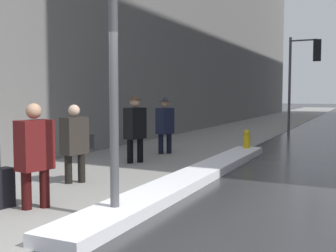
{
  "coord_description": "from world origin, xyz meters",
  "views": [
    {
      "loc": [
        3.18,
        -3.69,
        1.68
      ],
      "look_at": [
        -0.4,
        4.0,
        1.05
      ],
      "focal_mm": 45.0,
      "sensor_mm": 36.0,
      "label": 1
    }
  ],
  "objects": [
    {
      "name": "pedestrian_nearside",
      "position": [
        -1.15,
        1.0,
        0.87
      ],
      "size": [
        0.39,
        0.56,
        1.56
      ],
      "rotation": [
        0.0,
        0.0,
        -1.78
      ],
      "color": "#340C0C",
      "rests_on": "ground"
    },
    {
      "name": "sidewalk_slab",
      "position": [
        -2.0,
        15.0,
        0.01
      ],
      "size": [
        4.0,
        80.0,
        0.01
      ],
      "color": "gray",
      "rests_on": "ground"
    },
    {
      "name": "pedestrian_with_shoulder_bag",
      "position": [
        -1.74,
        2.72,
        0.83
      ],
      "size": [
        0.38,
        0.72,
        1.5
      ],
      "rotation": [
        0.0,
        0.0,
        -1.78
      ],
      "color": "black",
      "rests_on": "ground"
    },
    {
      "name": "pedestrian_in_glasses",
      "position": [
        -1.88,
        5.26,
        0.93
      ],
      "size": [
        0.41,
        0.58,
        1.71
      ],
      "rotation": [
        0.0,
        0.0,
        -1.78
      ],
      "color": "black",
      "rests_on": "ground"
    },
    {
      "name": "rolling_suitcase",
      "position": [
        -1.64,
        0.8,
        0.3
      ],
      "size": [
        0.29,
        0.4,
        0.95
      ],
      "rotation": [
        0.0,
        0.0,
        -1.78
      ],
      "color": "black",
      "rests_on": "ground"
    },
    {
      "name": "lamp_post",
      "position": [
        0.17,
        1.07,
        2.59
      ],
      "size": [
        0.28,
        0.28,
        4.25
      ],
      "color": "#515156",
      "rests_on": "ground"
    },
    {
      "name": "snow_bank_curb",
      "position": [
        0.22,
        4.03,
        0.09
      ],
      "size": [
        0.72,
        8.65,
        0.17
      ],
      "color": "white",
      "rests_on": "ground"
    },
    {
      "name": "ground_plane",
      "position": [
        0.0,
        0.0,
        0.0
      ],
      "size": [
        160.0,
        160.0,
        0.0
      ],
      "primitive_type": "plane",
      "color": "#2D2D30"
    },
    {
      "name": "pedestrian_in_fedora",
      "position": [
        -1.91,
        7.03,
        0.89
      ],
      "size": [
        0.39,
        0.55,
        1.63
      ],
      "rotation": [
        0.0,
        0.0,
        -1.78
      ],
      "color": "black",
      "rests_on": "ground"
    },
    {
      "name": "traffic_light_near",
      "position": [
        0.9,
        15.08,
        2.99
      ],
      "size": [
        1.31,
        0.32,
        4.14
      ],
      "rotation": [
        0.0,
        0.0,
        -0.03
      ],
      "color": "#515156",
      "rests_on": "ground"
    },
    {
      "name": "fire_hydrant",
      "position": [
        0.21,
        7.98,
        0.35
      ],
      "size": [
        0.2,
        0.2,
        0.7
      ],
      "color": "gold",
      "rests_on": "ground"
    }
  ]
}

